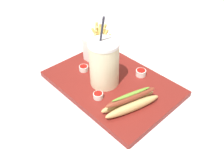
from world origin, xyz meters
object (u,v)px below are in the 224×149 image
soda_cup (104,64)px  hot_dog_1 (131,102)px  ketchup_cup_2 (84,68)px  fries_basket (99,51)px  ketchup_cup_1 (98,95)px  ketchup_cup_3 (141,72)px

soda_cup → hot_dog_1: bearing=170.4°
hot_dog_1 → ketchup_cup_2: hot_dog_1 is taller
ketchup_cup_2 → fries_basket: bearing=-86.9°
soda_cup → ketchup_cup_1: 0.11m
fries_basket → ketchup_cup_1: size_ratio=4.98×
soda_cup → ketchup_cup_3: 0.15m
soda_cup → ketchup_cup_2: soda_cup is taller
fries_basket → soda_cup: bearing=146.4°
soda_cup → ketchup_cup_2: size_ratio=7.41×
ketchup_cup_3 → soda_cup: bearing=63.7°
ketchup_cup_1 → ketchup_cup_3: 0.19m
ketchup_cup_1 → ketchup_cup_2: 0.16m
soda_cup → ketchup_cup_1: bearing=122.7°
fries_basket → ketchup_cup_3: size_ratio=4.38×
hot_dog_1 → ketchup_cup_1: bearing=22.5°
ketchup_cup_2 → ketchup_cup_3: 0.21m
soda_cup → hot_dog_1: (-0.15, 0.02, -0.06)m
soda_cup → ketchup_cup_3: (-0.06, -0.12, -0.07)m
fries_basket → hot_dog_1: 0.28m
hot_dog_1 → ketchup_cup_1: size_ratio=6.07×
fries_basket → ketchup_cup_1: 0.21m
soda_cup → ketchup_cup_3: bearing=-116.3°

